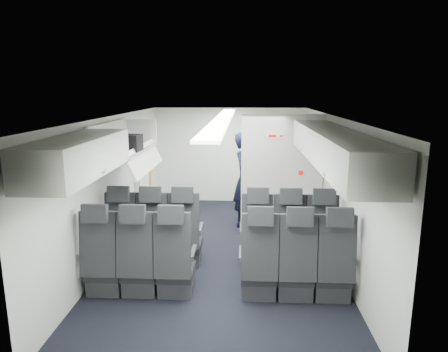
# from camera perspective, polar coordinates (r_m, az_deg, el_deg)

# --- Properties ---
(cabin_shell) EXTENTS (3.41, 6.01, 2.16)m
(cabin_shell) POSITION_cam_1_polar(r_m,az_deg,el_deg) (6.18, -0.18, -1.02)
(cabin_shell) COLOR black
(cabin_shell) RESTS_ON ground
(seat_row_front) EXTENTS (3.33, 0.56, 1.24)m
(seat_row_front) POSITION_cam_1_polar(r_m,az_deg,el_deg) (5.88, -0.45, -9.05)
(seat_row_front) COLOR #252428
(seat_row_front) RESTS_ON cabin_shell
(seat_row_mid) EXTENTS (3.33, 0.56, 1.24)m
(seat_row_mid) POSITION_cam_1_polar(r_m,az_deg,el_deg) (5.06, -1.05, -12.74)
(seat_row_mid) COLOR #252428
(seat_row_mid) RESTS_ON cabin_shell
(overhead_bin_left_rear) EXTENTS (0.53, 1.80, 0.40)m
(overhead_bin_left_rear) POSITION_cam_1_polar(r_m,az_deg,el_deg) (4.41, -20.12, 2.65)
(overhead_bin_left_rear) COLOR silver
(overhead_bin_left_rear) RESTS_ON cabin_shell
(overhead_bin_left_front_open) EXTENTS (0.64, 1.70, 0.72)m
(overhead_bin_left_front_open) POSITION_cam_1_polar(r_m,az_deg,el_deg) (6.08, -14.07, 4.27)
(overhead_bin_left_front_open) COLOR #9E9E93
(overhead_bin_left_front_open) RESTS_ON cabin_shell
(overhead_bin_right_rear) EXTENTS (0.53, 1.80, 0.40)m
(overhead_bin_right_rear) POSITION_cam_1_polar(r_m,az_deg,el_deg) (4.21, 17.72, 2.38)
(overhead_bin_right_rear) COLOR silver
(overhead_bin_right_rear) RESTS_ON cabin_shell
(overhead_bin_right_front) EXTENTS (0.53, 1.70, 0.40)m
(overhead_bin_right_front) POSITION_cam_1_polar(r_m,az_deg,el_deg) (5.90, 13.45, 5.28)
(overhead_bin_right_front) COLOR silver
(overhead_bin_right_front) RESTS_ON cabin_shell
(bulkhead_partition) EXTENTS (1.40, 0.15, 2.13)m
(bulkhead_partition) POSITION_cam_1_polar(r_m,az_deg,el_deg) (7.00, 8.21, 0.01)
(bulkhead_partition) COLOR silver
(bulkhead_partition) RESTS_ON cabin_shell
(galley_unit) EXTENTS (0.85, 0.52, 1.90)m
(galley_unit) POSITION_cam_1_polar(r_m,az_deg,el_deg) (8.90, 6.87, 1.82)
(galley_unit) COLOR #939399
(galley_unit) RESTS_ON cabin_shell
(boarding_door) EXTENTS (0.12, 1.27, 1.86)m
(boarding_door) POSITION_cam_1_polar(r_m,az_deg,el_deg) (7.97, -11.44, 0.49)
(boarding_door) COLOR silver
(boarding_door) RESTS_ON cabin_shell
(flight_attendant) EXTENTS (0.64, 0.76, 1.78)m
(flight_attendant) POSITION_cam_1_polar(r_m,az_deg,el_deg) (7.51, 3.10, -0.48)
(flight_attendant) COLOR black
(flight_attendant) RESTS_ON ground
(carry_on_bag) EXTENTS (0.46, 0.33, 0.26)m
(carry_on_bag) POSITION_cam_1_polar(r_m,az_deg,el_deg) (5.91, -13.91, 4.50)
(carry_on_bag) COLOR black
(carry_on_bag) RESTS_ON overhead_bin_left_front_open
(papers) EXTENTS (0.22, 0.09, 0.16)m
(papers) POSITION_cam_1_polar(r_m,az_deg,el_deg) (7.43, 4.58, 0.66)
(papers) COLOR white
(papers) RESTS_ON flight_attendant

